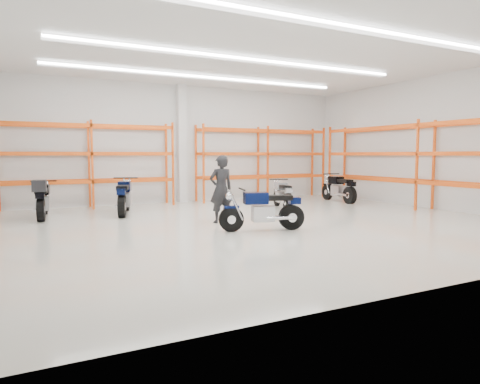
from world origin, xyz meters
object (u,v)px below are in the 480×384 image
structural_column (182,144)px  motorcycle_back_a (42,200)px  motorcycle_back_c (283,195)px  motorcycle_back_d (340,189)px  standing_man (221,189)px  motorcycle_back_b (124,198)px  motorcycle_main (266,211)px

structural_column → motorcycle_back_a: bearing=-155.3°
motorcycle_back_c → motorcycle_back_d: size_ratio=0.88×
standing_man → motorcycle_back_c: bearing=-150.8°
motorcycle_back_a → standing_man: standing_man is taller
structural_column → motorcycle_back_d: bearing=-26.3°
motorcycle_back_b → motorcycle_back_c: 5.22m
motorcycle_back_c → motorcycle_back_b: bearing=168.5°
motorcycle_back_d → motorcycle_back_b: bearing=178.1°
motorcycle_main → motorcycle_back_a: motorcycle_back_a is taller
standing_man → motorcycle_main: bearing=105.4°
motorcycle_back_a → structural_column: size_ratio=0.50×
motorcycle_main → standing_man: 1.73m
motorcycle_back_a → motorcycle_back_d: bearing=-2.2°
motorcycle_back_d → standing_man: 6.70m
motorcycle_back_b → motorcycle_main: bearing=-60.7°
motorcycle_back_b → standing_man: bearing=-54.3°
motorcycle_back_b → standing_man: (2.02, -2.81, 0.39)m
motorcycle_back_c → structural_column: 4.58m
motorcycle_back_d → structural_column: (-5.48, 2.71, 1.74)m
motorcycle_back_a → standing_man: 5.23m
standing_man → motorcycle_back_d: bearing=-158.3°
motorcycle_main → motorcycle_back_d: motorcycle_back_d is taller
motorcycle_back_b → motorcycle_back_d: bearing=-1.9°
motorcycle_back_a → structural_column: structural_column is taller
motorcycle_back_a → motorcycle_back_b: (2.29, -0.13, -0.04)m
motorcycle_back_b → motorcycle_back_d: (8.21, -0.28, -0.01)m
motorcycle_main → structural_column: 7.08m
motorcycle_back_a → motorcycle_back_d: 10.50m
standing_man → structural_column: 5.45m
motorcycle_back_b → structural_column: structural_column is taller
motorcycle_main → motorcycle_back_c: 4.28m
motorcycle_main → motorcycle_back_b: (-2.48, 4.42, 0.04)m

